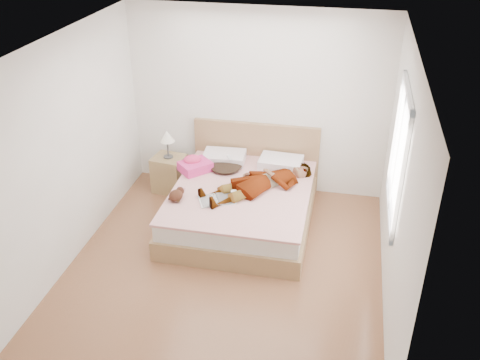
{
  "coord_description": "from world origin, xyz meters",
  "views": [
    {
      "loc": [
        1.21,
        -4.84,
        3.93
      ],
      "look_at": [
        0.0,
        0.85,
        0.7
      ],
      "focal_mm": 40.0,
      "sensor_mm": 36.0,
      "label": 1
    }
  ],
  "objects_px": {
    "bed": "(243,201)",
    "phone": "(230,158)",
    "magazine": "(217,200)",
    "plush_toy": "(177,195)",
    "woman": "(261,179)",
    "nightstand": "(169,171)",
    "towel": "(195,165)",
    "coffee_mug": "(234,194)"
  },
  "relations": [
    {
      "from": "bed",
      "to": "phone",
      "type": "bearing_deg",
      "value": 122.79
    },
    {
      "from": "magazine",
      "to": "plush_toy",
      "type": "relative_size",
      "value": 1.94
    },
    {
      "from": "bed",
      "to": "magazine",
      "type": "xyz_separation_m",
      "value": [
        -0.24,
        -0.42,
        0.24
      ]
    },
    {
      "from": "woman",
      "to": "plush_toy",
      "type": "relative_size",
      "value": 6.0
    },
    {
      "from": "phone",
      "to": "magazine",
      "type": "xyz_separation_m",
      "value": [
        0.04,
        -0.85,
        -0.16
      ]
    },
    {
      "from": "magazine",
      "to": "nightstand",
      "type": "relative_size",
      "value": 0.56
    },
    {
      "from": "magazine",
      "to": "phone",
      "type": "bearing_deg",
      "value": 92.39
    },
    {
      "from": "phone",
      "to": "towel",
      "type": "xyz_separation_m",
      "value": [
        -0.46,
        -0.14,
        -0.09
      ]
    },
    {
      "from": "phone",
      "to": "nightstand",
      "type": "bearing_deg",
      "value": 129.41
    },
    {
      "from": "nightstand",
      "to": "magazine",
      "type": "bearing_deg",
      "value": -45.47
    },
    {
      "from": "magazine",
      "to": "coffee_mug",
      "type": "relative_size",
      "value": 4.5
    },
    {
      "from": "woman",
      "to": "towel",
      "type": "height_order",
      "value": "woman"
    },
    {
      "from": "towel",
      "to": "magazine",
      "type": "relative_size",
      "value": 0.97
    },
    {
      "from": "bed",
      "to": "coffee_mug",
      "type": "height_order",
      "value": "bed"
    },
    {
      "from": "magazine",
      "to": "nightstand",
      "type": "distance_m",
      "value": 1.38
    },
    {
      "from": "phone",
      "to": "plush_toy",
      "type": "relative_size",
      "value": 0.34
    },
    {
      "from": "woman",
      "to": "nightstand",
      "type": "bearing_deg",
      "value": -153.06
    },
    {
      "from": "coffee_mug",
      "to": "nightstand",
      "type": "height_order",
      "value": "nightstand"
    },
    {
      "from": "phone",
      "to": "magazine",
      "type": "relative_size",
      "value": 0.17
    },
    {
      "from": "towel",
      "to": "nightstand",
      "type": "relative_size",
      "value": 0.55
    },
    {
      "from": "bed",
      "to": "plush_toy",
      "type": "height_order",
      "value": "bed"
    },
    {
      "from": "magazine",
      "to": "coffee_mug",
      "type": "bearing_deg",
      "value": 33.38
    },
    {
      "from": "woman",
      "to": "coffee_mug",
      "type": "relative_size",
      "value": 13.89
    },
    {
      "from": "phone",
      "to": "coffee_mug",
      "type": "relative_size",
      "value": 0.78
    },
    {
      "from": "bed",
      "to": "nightstand",
      "type": "distance_m",
      "value": 1.32
    },
    {
      "from": "phone",
      "to": "plush_toy",
      "type": "distance_m",
      "value": 1.04
    },
    {
      "from": "towel",
      "to": "magazine",
      "type": "height_order",
      "value": "towel"
    },
    {
      "from": "woman",
      "to": "phone",
      "type": "bearing_deg",
      "value": -171.37
    },
    {
      "from": "coffee_mug",
      "to": "nightstand",
      "type": "relative_size",
      "value": 0.13
    },
    {
      "from": "phone",
      "to": "bed",
      "type": "height_order",
      "value": "bed"
    },
    {
      "from": "magazine",
      "to": "plush_toy",
      "type": "height_order",
      "value": "plush_toy"
    },
    {
      "from": "woman",
      "to": "coffee_mug",
      "type": "distance_m",
      "value": 0.43
    },
    {
      "from": "magazine",
      "to": "plush_toy",
      "type": "distance_m",
      "value": 0.5
    },
    {
      "from": "coffee_mug",
      "to": "plush_toy",
      "type": "height_order",
      "value": "plush_toy"
    },
    {
      "from": "towel",
      "to": "plush_toy",
      "type": "xyz_separation_m",
      "value": [
        0.0,
        -0.79,
        -0.01
      ]
    },
    {
      "from": "phone",
      "to": "coffee_mug",
      "type": "distance_m",
      "value": 0.77
    },
    {
      "from": "nightstand",
      "to": "woman",
      "type": "bearing_deg",
      "value": -20.34
    },
    {
      "from": "woman",
      "to": "towel",
      "type": "relative_size",
      "value": 3.18
    },
    {
      "from": "bed",
      "to": "nightstand",
      "type": "height_order",
      "value": "bed"
    },
    {
      "from": "woman",
      "to": "bed",
      "type": "relative_size",
      "value": 0.78
    },
    {
      "from": "phone",
      "to": "towel",
      "type": "height_order",
      "value": "towel"
    },
    {
      "from": "phone",
      "to": "magazine",
      "type": "bearing_deg",
      "value": -130.33
    }
  ]
}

